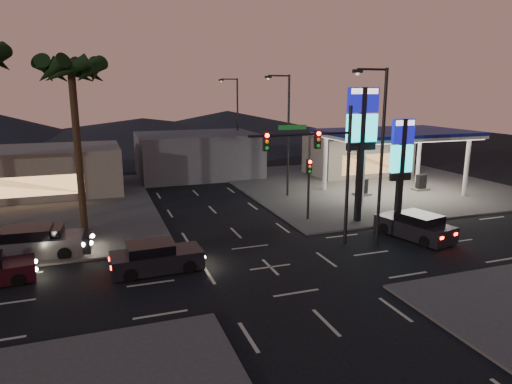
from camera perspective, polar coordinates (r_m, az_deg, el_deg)
name	(u,v)px	position (r m, az deg, el deg)	size (l,w,h in m)	color
ground	(270,267)	(23.62, 1.80, -9.37)	(140.00, 140.00, 0.00)	black
corner_lot_ne	(366,184)	(44.45, 13.62, 0.95)	(24.00, 24.00, 0.12)	#47443F
gas_station	(396,135)	(40.46, 17.08, 6.81)	(12.20, 8.20, 5.47)	silver
convenience_store	(357,156)	(49.33, 12.54, 4.45)	(10.00, 6.00, 4.00)	#726B5B
pylon_sign_tall	(362,128)	(30.77, 13.09, 7.78)	(2.20, 0.35, 9.00)	black
pylon_sign_short	(402,155)	(31.57, 17.75, 4.45)	(1.60, 0.35, 7.00)	black
traffic_signal_mast	(321,157)	(25.51, 8.15, 4.37)	(6.10, 0.39, 8.00)	black
pedestal_signal	(309,179)	(31.07, 6.62, 1.61)	(0.32, 0.39, 4.30)	black
streetlight_near	(379,148)	(26.17, 15.13, 5.35)	(2.14, 0.25, 10.00)	black
streetlight_mid	(286,129)	(37.54, 3.79, 7.90)	(2.14, 0.25, 10.00)	black
streetlight_far	(236,118)	(50.67, -2.55, 9.18)	(2.14, 0.25, 10.00)	black
palm_a	(72,80)	(29.88, -22.04, 12.89)	(4.41, 4.41, 10.86)	black
building_far_west	(22,172)	(43.33, -27.23, 2.20)	(16.00, 8.00, 4.00)	#726B5B
building_far_mid	(198,155)	(47.89, -7.31, 4.65)	(12.00, 9.00, 4.40)	#4C4C51
hill_right	(227,125)	(83.83, -3.58, 8.39)	(50.00, 50.00, 5.00)	black
hill_center	(143,130)	(81.05, -13.92, 7.54)	(60.00, 60.00, 4.00)	black
car_lane_a_front	(155,258)	(23.43, -12.45, -8.05)	(4.64, 2.08, 1.49)	black
car_lane_b_front	(33,243)	(27.47, -26.09, -5.78)	(5.22, 2.43, 1.66)	#5E5F61
car_lane_b_mid	(46,242)	(27.62, -24.77, -5.69)	(4.81, 2.26, 1.53)	black
suv_station	(415,226)	(29.42, 19.30, -4.08)	(3.03, 5.04, 1.58)	black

